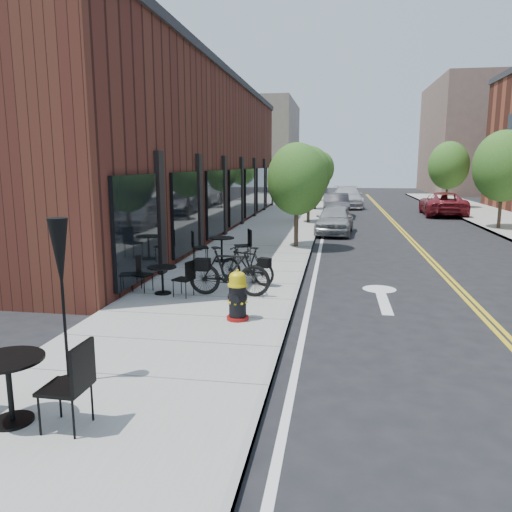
{
  "coord_description": "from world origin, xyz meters",
  "views": [
    {
      "loc": [
        0.85,
        -9.43,
        3.14
      ],
      "look_at": [
        -1.0,
        2.04,
        1.0
      ],
      "focal_mm": 35.0,
      "sensor_mm": 36.0,
      "label": 1
    }
  ],
  "objects_px": {
    "bistro_set_c": "(222,246)",
    "bistro_set_b": "(162,276)",
    "parked_car_a": "(335,220)",
    "bicycle_right": "(229,271)",
    "parked_car_c": "(347,197)",
    "fire_hydrant": "(238,296)",
    "patio_umbrella": "(61,266)",
    "bistro_set_a": "(9,381)",
    "parked_car_far": "(443,204)",
    "parked_car_b": "(336,205)",
    "bicycle_left": "(247,265)"
  },
  "relations": [
    {
      "from": "bistro_set_a",
      "to": "parked_car_c",
      "type": "height_order",
      "value": "parked_car_c"
    },
    {
      "from": "bistro_set_a",
      "to": "bistro_set_b",
      "type": "xyz_separation_m",
      "value": [
        -0.27,
        6.03,
        -0.1
      ]
    },
    {
      "from": "parked_car_a",
      "to": "parked_car_c",
      "type": "distance_m",
      "value": 14.49
    },
    {
      "from": "bicycle_right",
      "to": "parked_car_b",
      "type": "height_order",
      "value": "parked_car_b"
    },
    {
      "from": "fire_hydrant",
      "to": "bistro_set_a",
      "type": "relative_size",
      "value": 0.52
    },
    {
      "from": "bicycle_right",
      "to": "parked_car_c",
      "type": "height_order",
      "value": "parked_car_c"
    },
    {
      "from": "bistro_set_b",
      "to": "bistro_set_c",
      "type": "distance_m",
      "value": 4.17
    },
    {
      "from": "bistro_set_a",
      "to": "parked_car_b",
      "type": "relative_size",
      "value": 0.45
    },
    {
      "from": "bistro_set_a",
      "to": "parked_car_a",
      "type": "relative_size",
      "value": 0.5
    },
    {
      "from": "bicycle_left",
      "to": "patio_umbrella",
      "type": "height_order",
      "value": "patio_umbrella"
    },
    {
      "from": "bistro_set_a",
      "to": "bistro_set_b",
      "type": "bearing_deg",
      "value": 93.74
    },
    {
      "from": "bistro_set_b",
      "to": "fire_hydrant",
      "type": "bearing_deg",
      "value": -23.04
    },
    {
      "from": "parked_car_b",
      "to": "bicycle_right",
      "type": "bearing_deg",
      "value": -99.22
    },
    {
      "from": "fire_hydrant",
      "to": "parked_car_b",
      "type": "bearing_deg",
      "value": 89.95
    },
    {
      "from": "bistro_set_c",
      "to": "parked_car_b",
      "type": "bearing_deg",
      "value": 55.05
    },
    {
      "from": "fire_hydrant",
      "to": "patio_umbrella",
      "type": "bearing_deg",
      "value": -114.32
    },
    {
      "from": "bistro_set_c",
      "to": "parked_car_a",
      "type": "bearing_deg",
      "value": 43.59
    },
    {
      "from": "fire_hydrant",
      "to": "bicycle_right",
      "type": "height_order",
      "value": "bicycle_right"
    },
    {
      "from": "parked_car_a",
      "to": "bicycle_left",
      "type": "bearing_deg",
      "value": -96.78
    },
    {
      "from": "bicycle_right",
      "to": "fire_hydrant",
      "type": "bearing_deg",
      "value": -162.39
    },
    {
      "from": "bistro_set_c",
      "to": "parked_car_c",
      "type": "xyz_separation_m",
      "value": [
        4.28,
        22.25,
        0.15
      ]
    },
    {
      "from": "parked_car_a",
      "to": "parked_car_far",
      "type": "xyz_separation_m",
      "value": [
        6.57,
        9.51,
        0.06
      ]
    },
    {
      "from": "fire_hydrant",
      "to": "parked_car_a",
      "type": "bearing_deg",
      "value": 87.24
    },
    {
      "from": "patio_umbrella",
      "to": "parked_car_c",
      "type": "distance_m",
      "value": 31.61
    },
    {
      "from": "bicycle_left",
      "to": "parked_car_b",
      "type": "xyz_separation_m",
      "value": [
        2.19,
        18.45,
        0.1
      ]
    },
    {
      "from": "parked_car_b",
      "to": "bicycle_left",
      "type": "bearing_deg",
      "value": -99.11
    },
    {
      "from": "bicycle_left",
      "to": "parked_car_a",
      "type": "xyz_separation_m",
      "value": [
        2.17,
        10.63,
        0.05
      ]
    },
    {
      "from": "bistro_set_a",
      "to": "parked_car_far",
      "type": "height_order",
      "value": "parked_car_far"
    },
    {
      "from": "bicycle_left",
      "to": "bistro_set_c",
      "type": "relative_size",
      "value": 0.87
    },
    {
      "from": "parked_car_a",
      "to": "parked_car_b",
      "type": "height_order",
      "value": "parked_car_b"
    },
    {
      "from": "bistro_set_a",
      "to": "bistro_set_c",
      "type": "xyz_separation_m",
      "value": [
        0.2,
        10.17,
        -0.03
      ]
    },
    {
      "from": "fire_hydrant",
      "to": "parked_car_a",
      "type": "xyz_separation_m",
      "value": [
        1.81,
        13.61,
        0.06
      ]
    },
    {
      "from": "bistro_set_c",
      "to": "parked_car_c",
      "type": "height_order",
      "value": "parked_car_c"
    },
    {
      "from": "bistro_set_a",
      "to": "patio_umbrella",
      "type": "distance_m",
      "value": 1.61
    },
    {
      "from": "patio_umbrella",
      "to": "parked_car_a",
      "type": "bearing_deg",
      "value": 77.91
    },
    {
      "from": "bicycle_left",
      "to": "parked_car_c",
      "type": "bearing_deg",
      "value": -163.99
    },
    {
      "from": "parked_car_far",
      "to": "parked_car_a",
      "type": "bearing_deg",
      "value": 57.97
    },
    {
      "from": "patio_umbrella",
      "to": "parked_car_a",
      "type": "relative_size",
      "value": 0.6
    },
    {
      "from": "bistro_set_c",
      "to": "parked_car_c",
      "type": "relative_size",
      "value": 0.35
    },
    {
      "from": "fire_hydrant",
      "to": "bistro_set_c",
      "type": "bearing_deg",
      "value": 110.77
    },
    {
      "from": "fire_hydrant",
      "to": "patio_umbrella",
      "type": "relative_size",
      "value": 0.43
    },
    {
      "from": "bistro_set_b",
      "to": "patio_umbrella",
      "type": "relative_size",
      "value": 0.69
    },
    {
      "from": "bistro_set_c",
      "to": "parked_car_far",
      "type": "relative_size",
      "value": 0.36
    },
    {
      "from": "bistro_set_c",
      "to": "bistro_set_b",
      "type": "bearing_deg",
      "value": -118.92
    },
    {
      "from": "bistro_set_a",
      "to": "patio_umbrella",
      "type": "xyz_separation_m",
      "value": [
        0.08,
        1.13,
        1.14
      ]
    },
    {
      "from": "fire_hydrant",
      "to": "patio_umbrella",
      "type": "xyz_separation_m",
      "value": [
        -1.79,
        -3.21,
        1.19
      ]
    },
    {
      "from": "bistro_set_a",
      "to": "bicycle_right",
      "type": "bearing_deg",
      "value": 78.89
    },
    {
      "from": "fire_hydrant",
      "to": "parked_car_a",
      "type": "height_order",
      "value": "parked_car_a"
    },
    {
      "from": "bistro_set_b",
      "to": "parked_car_c",
      "type": "xyz_separation_m",
      "value": [
        4.76,
        26.39,
        0.22
      ]
    },
    {
      "from": "bistro_set_c",
      "to": "parked_car_a",
      "type": "distance_m",
      "value": 8.52
    }
  ]
}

